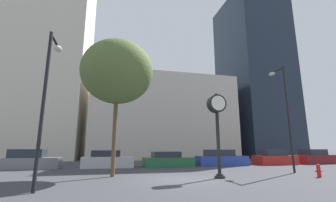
{
  "coord_description": "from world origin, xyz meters",
  "views": [
    {
      "loc": [
        -3.55,
        -11.81,
        1.61
      ],
      "look_at": [
        1.94,
        10.8,
        6.47
      ],
      "focal_mm": 24.0,
      "sensor_mm": 36.0,
      "label": 1
    }
  ],
  "objects_px": {
    "car_green": "(168,160)",
    "street_lamp_left": "(48,83)",
    "car_blue": "(221,159)",
    "fire_hydrant_near": "(319,170)",
    "street_clock": "(217,116)",
    "car_maroon": "(314,158)",
    "street_lamp_right": "(283,102)",
    "car_silver": "(108,160)",
    "car_red": "(274,158)",
    "bare_tree": "(117,72)",
    "car_grey": "(29,161)"
  },
  "relations": [
    {
      "from": "car_green",
      "to": "street_lamp_right",
      "type": "xyz_separation_m",
      "value": [
        6.92,
        -6.41,
        4.26
      ]
    },
    {
      "from": "car_green",
      "to": "car_red",
      "type": "bearing_deg",
      "value": -2.9
    },
    {
      "from": "fire_hydrant_near",
      "to": "car_red",
      "type": "bearing_deg",
      "value": 64.65
    },
    {
      "from": "car_silver",
      "to": "street_lamp_left",
      "type": "distance_m",
      "value": 10.92
    },
    {
      "from": "car_blue",
      "to": "street_lamp_left",
      "type": "relative_size",
      "value": 0.74
    },
    {
      "from": "car_maroon",
      "to": "street_lamp_right",
      "type": "bearing_deg",
      "value": -145.1
    },
    {
      "from": "car_blue",
      "to": "car_red",
      "type": "bearing_deg",
      "value": 1.02
    },
    {
      "from": "street_lamp_right",
      "to": "car_maroon",
      "type": "bearing_deg",
      "value": 36.35
    },
    {
      "from": "car_green",
      "to": "fire_hydrant_near",
      "type": "xyz_separation_m",
      "value": [
        6.6,
        -8.9,
        -0.18
      ]
    },
    {
      "from": "street_clock",
      "to": "bare_tree",
      "type": "bearing_deg",
      "value": 160.59
    },
    {
      "from": "car_grey",
      "to": "car_maroon",
      "type": "relative_size",
      "value": 1.09
    },
    {
      "from": "car_silver",
      "to": "car_red",
      "type": "height_order",
      "value": "car_red"
    },
    {
      "from": "car_green",
      "to": "car_red",
      "type": "height_order",
      "value": "car_red"
    },
    {
      "from": "car_grey",
      "to": "fire_hydrant_near",
      "type": "xyz_separation_m",
      "value": [
        17.54,
        -9.17,
        -0.27
      ]
    },
    {
      "from": "car_grey",
      "to": "street_lamp_left",
      "type": "height_order",
      "value": "street_lamp_left"
    },
    {
      "from": "street_lamp_left",
      "to": "bare_tree",
      "type": "relative_size",
      "value": 0.77
    },
    {
      "from": "car_silver",
      "to": "car_red",
      "type": "distance_m",
      "value": 15.87
    },
    {
      "from": "street_clock",
      "to": "car_maroon",
      "type": "height_order",
      "value": "street_clock"
    },
    {
      "from": "street_clock",
      "to": "bare_tree",
      "type": "xyz_separation_m",
      "value": [
        -5.65,
        1.99,
        2.82
      ]
    },
    {
      "from": "car_grey",
      "to": "car_red",
      "type": "distance_m",
      "value": 21.75
    },
    {
      "from": "car_red",
      "to": "car_maroon",
      "type": "bearing_deg",
      "value": 0.51
    },
    {
      "from": "car_silver",
      "to": "car_blue",
      "type": "xyz_separation_m",
      "value": [
        10.17,
        -0.19,
        0.01
      ]
    },
    {
      "from": "car_silver",
      "to": "street_lamp_left",
      "type": "bearing_deg",
      "value": -100.87
    },
    {
      "from": "car_grey",
      "to": "bare_tree",
      "type": "xyz_separation_m",
      "value": [
        6.27,
        -6.26,
        5.6
      ]
    },
    {
      "from": "car_grey",
      "to": "street_lamp_right",
      "type": "relative_size",
      "value": 0.59
    },
    {
      "from": "fire_hydrant_near",
      "to": "street_lamp_left",
      "type": "xyz_separation_m",
      "value": [
        -14.06,
        -0.87,
        3.87
      ]
    },
    {
      "from": "car_green",
      "to": "street_lamp_left",
      "type": "relative_size",
      "value": 0.68
    },
    {
      "from": "car_silver",
      "to": "car_blue",
      "type": "distance_m",
      "value": 10.17
    },
    {
      "from": "street_clock",
      "to": "car_red",
      "type": "distance_m",
      "value": 12.97
    },
    {
      "from": "car_silver",
      "to": "bare_tree",
      "type": "bearing_deg",
      "value": -83.84
    },
    {
      "from": "car_green",
      "to": "bare_tree",
      "type": "relative_size",
      "value": 0.53
    },
    {
      "from": "street_clock",
      "to": "car_red",
      "type": "relative_size",
      "value": 1.17
    },
    {
      "from": "car_silver",
      "to": "bare_tree",
      "type": "distance_m",
      "value": 8.42
    },
    {
      "from": "street_clock",
      "to": "car_silver",
      "type": "xyz_separation_m",
      "value": [
        -6.03,
        8.23,
        -2.81
      ]
    },
    {
      "from": "car_blue",
      "to": "bare_tree",
      "type": "bearing_deg",
      "value": -146.59
    },
    {
      "from": "car_blue",
      "to": "bare_tree",
      "type": "xyz_separation_m",
      "value": [
        -9.79,
        -6.05,
        5.62
      ]
    },
    {
      "from": "car_red",
      "to": "fire_hydrant_near",
      "type": "bearing_deg",
      "value": -115.18
    },
    {
      "from": "fire_hydrant_near",
      "to": "car_grey",
      "type": "bearing_deg",
      "value": 152.4
    },
    {
      "from": "car_red",
      "to": "bare_tree",
      "type": "bearing_deg",
      "value": -158.7
    },
    {
      "from": "street_clock",
      "to": "street_lamp_right",
      "type": "xyz_separation_m",
      "value": [
        5.95,
        1.58,
        1.39
      ]
    },
    {
      "from": "street_lamp_right",
      "to": "fire_hydrant_near",
      "type": "bearing_deg",
      "value": -97.48
    },
    {
      "from": "fire_hydrant_near",
      "to": "street_lamp_right",
      "type": "distance_m",
      "value": 5.1
    },
    {
      "from": "car_green",
      "to": "fire_hydrant_near",
      "type": "relative_size",
      "value": 6.15
    },
    {
      "from": "car_red",
      "to": "fire_hydrant_near",
      "type": "distance_m",
      "value": 9.84
    },
    {
      "from": "car_grey",
      "to": "car_blue",
      "type": "xyz_separation_m",
      "value": [
        16.05,
        -0.21,
        -0.02
      ]
    },
    {
      "from": "street_clock",
      "to": "street_lamp_right",
      "type": "distance_m",
      "value": 6.31
    },
    {
      "from": "car_green",
      "to": "car_blue",
      "type": "height_order",
      "value": "car_blue"
    },
    {
      "from": "car_green",
      "to": "street_lamp_left",
      "type": "xyz_separation_m",
      "value": [
        -7.47,
        -9.77,
        3.69
      ]
    },
    {
      "from": "fire_hydrant_near",
      "to": "street_lamp_left",
      "type": "height_order",
      "value": "street_lamp_left"
    },
    {
      "from": "car_maroon",
      "to": "bare_tree",
      "type": "bearing_deg",
      "value": -164.97
    }
  ]
}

